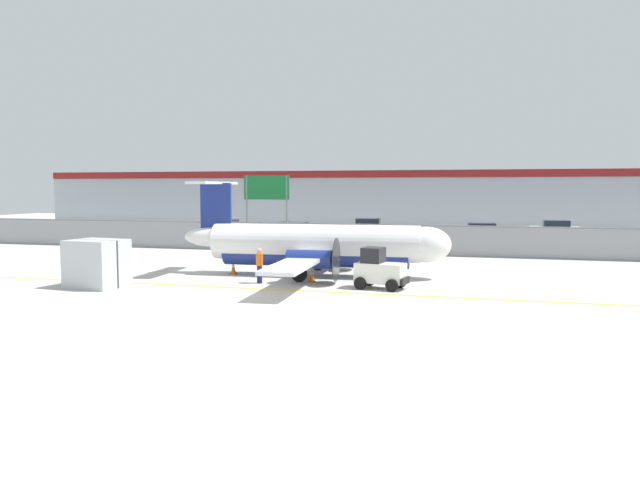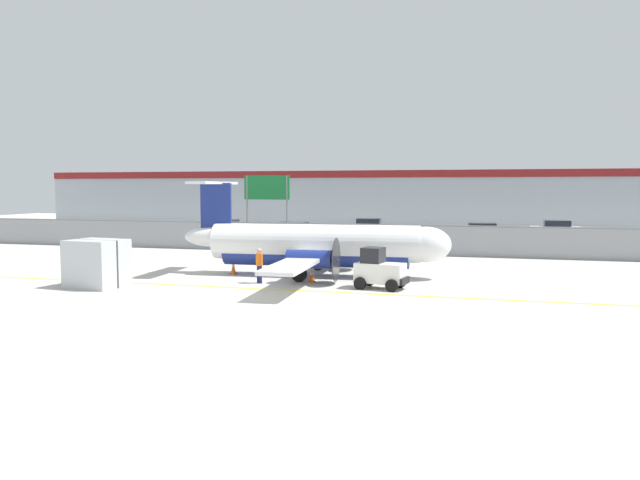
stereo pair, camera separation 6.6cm
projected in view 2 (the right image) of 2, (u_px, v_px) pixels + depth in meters
The scene contains 17 objects.
ground_plane at pixel (292, 290), 27.97m from camera, with size 140.00×140.00×0.01m.
perimeter_fence at pixel (363, 238), 43.25m from camera, with size 98.00×0.10×2.10m.
parking_lot_strip at pixel (389, 240), 54.39m from camera, with size 98.00×17.00×0.12m.
background_building at pixel (414, 199), 71.89m from camera, with size 91.00×8.10×6.50m.
commuter_airplane at pixel (320, 245), 32.37m from camera, with size 14.27×16.07×4.92m.
baggage_tug at pixel (379, 270), 28.38m from camera, with size 2.48×1.71×1.88m.
ground_crew_worker at pixel (259, 264), 30.01m from camera, with size 0.48×0.48×1.70m.
cargo_container at pixel (97, 263), 28.84m from camera, with size 2.64×2.30×2.20m.
traffic_cone_near_left at pixel (312, 276), 30.36m from camera, with size 0.36×0.36×0.64m.
traffic_cone_near_right at pixel (233, 268), 33.24m from camera, with size 0.36×0.36×0.64m.
parked_car_0 at pixel (226, 228), 56.94m from camera, with size 4.38×2.42×1.58m.
parked_car_1 at pixel (292, 232), 52.62m from camera, with size 4.31×2.24×1.58m.
parked_car_2 at pixel (367, 227), 58.84m from camera, with size 4.30×2.21×1.58m.
parked_car_3 at pixel (405, 236), 47.78m from camera, with size 4.31×2.24×1.58m.
parked_car_4 at pixel (483, 233), 51.31m from camera, with size 4.31×2.23×1.58m.
parked_car_5 at pixel (556, 229), 55.37m from camera, with size 4.21×2.01×1.58m.
highway_sign at pixel (267, 194), 46.96m from camera, with size 3.60×0.14×5.50m.
Camera 2 is at (8.51, -24.37, 4.61)m, focal length 35.00 mm.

